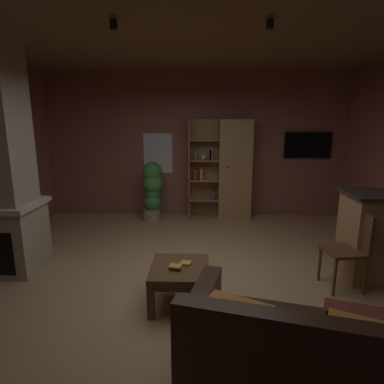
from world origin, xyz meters
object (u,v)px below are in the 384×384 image
bookshelf_cabinet (230,170)px  wall_mounted_tv (308,145)px  table_book_1 (175,266)px  leather_couch (303,359)px  table_book_0 (186,263)px  dining_chair (351,245)px  potted_floor_plant (152,189)px  coffee_table (180,274)px

bookshelf_cabinet → wall_mounted_tv: bearing=7.8°
wall_mounted_tv → table_book_1: bearing=-124.7°
leather_couch → wall_mounted_tv: wall_mounted_tv is taller
table_book_0 → dining_chair: 1.93m
leather_couch → potted_floor_plant: (-1.67, 4.09, 0.33)m
bookshelf_cabinet → potted_floor_plant: 1.58m
wall_mounted_tv → leather_couch: bearing=-107.1°
dining_chair → coffee_table: bearing=-168.6°
leather_couch → coffee_table: (-0.94, 1.18, 0.04)m
leather_couch → dining_chair: (1.02, 1.57, 0.22)m
bookshelf_cabinet → potted_floor_plant: size_ratio=1.68×
table_book_0 → dining_chair: dining_chair is taller
bookshelf_cabinet → leather_couch: (0.15, -4.33, -0.67)m
potted_floor_plant → leather_couch: bearing=-67.8°
bookshelf_cabinet → wall_mounted_tv: size_ratio=2.12×
dining_chair → wall_mounted_tv: size_ratio=0.99×
potted_floor_plant → dining_chair: bearing=-43.1°
table_book_1 → potted_floor_plant: size_ratio=0.11×
coffee_table → dining_chair: dining_chair is taller
bookshelf_cabinet → leather_couch: 4.38m
potted_floor_plant → table_book_0: bearing=-74.6°
table_book_1 → wall_mounted_tv: (2.38, 3.43, 1.00)m
leather_couch → dining_chair: bearing=57.1°
table_book_1 → coffee_table: bearing=60.0°
potted_floor_plant → wall_mounted_tv: 3.20m
leather_couch → table_book_1: 1.49m
table_book_0 → table_book_1: table_book_1 is taller
table_book_0 → table_book_1: size_ratio=0.88×
table_book_0 → potted_floor_plant: size_ratio=0.10×
bookshelf_cabinet → potted_floor_plant: bookshelf_cabinet is taller
bookshelf_cabinet → dining_chair: bearing=-67.1°
leather_couch → table_book_1: leather_couch is taller
leather_couch → bookshelf_cabinet: bearing=92.0°
dining_chair → potted_floor_plant: bearing=136.9°
table_book_1 → dining_chair: dining_chair is taller
coffee_table → potted_floor_plant: potted_floor_plant is taller
leather_couch → table_book_1: size_ratio=14.40×
table_book_0 → bookshelf_cabinet: bearing=76.7°
leather_couch → table_book_0: bearing=125.5°
leather_couch → table_book_1: bearing=131.5°
dining_chair → potted_floor_plant: size_ratio=0.79×
leather_couch → table_book_0: size_ratio=16.37×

